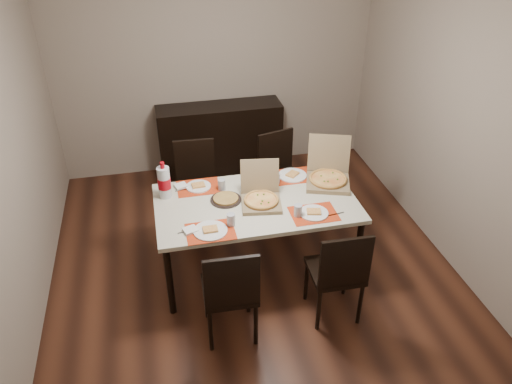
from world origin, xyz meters
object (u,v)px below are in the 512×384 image
Objects in this scene: chair_near_left at (230,290)px; chair_near_right at (338,271)px; sideboard at (220,140)px; chair_far_left at (196,181)px; pizza_box_center at (261,197)px; soda_bottle at (164,182)px; chair_far_right at (280,171)px; dip_bowl at (254,190)px; dining_table at (256,207)px.

chair_near_right is at bearing 1.65° from chair_near_left.
sideboard is at bearing 82.57° from chair_near_left.
chair_near_left is 0.90m from chair_near_right.
chair_near_left is (-0.35, -2.71, 0.06)m from sideboard.
sideboard is at bearing 67.71° from chair_far_left.
pizza_box_center is (-0.47, 0.77, 0.29)m from chair_near_right.
soda_bottle reaches higher than pizza_box_center.
sideboard is 4.24× the size of soda_bottle.
chair_far_right is (-0.04, 1.68, 0.00)m from chair_near_right.
sideboard is 1.61× the size of chair_far_left.
chair_far_right reaches higher than dip_bowl.
chair_far_right is (0.85, 1.70, 0.00)m from chair_near_left.
pizza_box_center is at bearing 61.89° from chair_near_left.
sideboard is 14.72× the size of dip_bowl.
dining_table is 1.01m from chair_far_right.
dining_table is at bearing 148.20° from pizza_box_center.
chair_near_right is 1.12m from dip_bowl.
sideboard is 1.61× the size of chair_far_right.
sideboard reaches higher than dip_bowl.
chair_far_right is at bearing 63.39° from chair_near_left.
sideboard is 1.90m from dining_table.
chair_far_left is 0.80m from soda_bottle.
sideboard is 2.73m from chair_near_left.
dip_bowl is at bearing -56.03° from chair_far_left.
chair_far_left is 1.06m from pizza_box_center.
chair_near_left is 1.00× the size of chair_far_right.
chair_near_right is at bearing -58.73° from pizza_box_center.
chair_near_right is 1.72m from soda_bottle.
chair_far_left is at bearing 117.19° from dining_table.
chair_far_left is at bearing 92.08° from chair_near_left.
sideboard is 1.84m from soda_bottle.
chair_far_left is (-0.45, 0.87, -0.17)m from dining_table.
chair_near_right is at bearing -60.18° from chair_far_left.
chair_near_right is (0.51, -0.80, -0.17)m from dining_table.
chair_far_left reaches higher than sideboard.
dining_table is 17.66× the size of dip_bowl.
chair_near_left is at bearing -112.22° from dip_bowl.
sideboard is 1.12m from chair_far_right.
chair_near_left is 1.90m from chair_far_right.
chair_near_right is (0.54, -2.68, 0.06)m from sideboard.
soda_bottle is at bearing -118.94° from chair_far_left.
dining_table is 0.92m from chair_near_left.
chair_far_right reaches higher than sideboard.
chair_near_right reaches higher than sideboard.
sideboard is 1.09m from chair_far_left.
pizza_box_center is at bearing -84.76° from dip_bowl.
pizza_box_center is at bearing -31.80° from dining_table.
pizza_box_center is (0.49, -0.90, 0.29)m from chair_far_left.
dip_bowl is (0.47, -0.70, 0.25)m from chair_far_left.
dip_bowl is (-0.44, -0.70, 0.25)m from chair_far_right.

